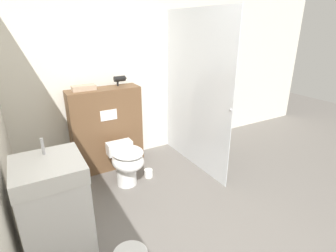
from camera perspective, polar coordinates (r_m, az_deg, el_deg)
wall_back at (r=3.89m, az=-11.48°, el=10.47°), size 8.00×0.06×2.50m
partition_panel at (r=3.76m, az=-13.21°, el=-0.69°), size 0.96×0.32×1.16m
shower_glass at (r=3.63m, az=5.89°, el=7.19°), size 0.04×1.50×2.15m
toilet at (r=3.37m, az=-9.04°, el=-7.77°), size 0.39×0.60×0.52m
sink_vanity at (r=2.46m, az=-23.20°, el=-17.02°), size 0.52×0.54×1.11m
hair_drier at (r=3.69m, az=-10.37°, el=10.05°), size 0.18×0.08×0.14m
folded_towel at (r=3.54m, az=-17.86°, el=7.91°), size 0.29×0.14×0.07m
spare_toilet_roll at (r=3.64m, az=-4.27°, el=-10.23°), size 0.11×0.11×0.11m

